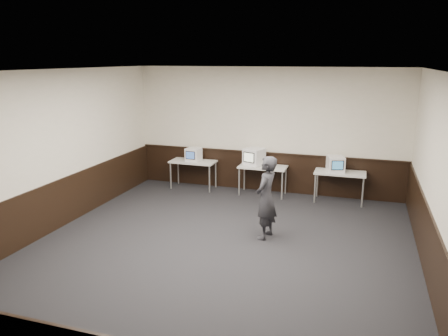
% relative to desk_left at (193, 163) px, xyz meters
% --- Properties ---
extents(floor, '(8.00, 8.00, 0.00)m').
position_rel_desk_left_xyz_m(floor, '(1.90, -3.60, -0.68)').
color(floor, black).
rests_on(floor, ground).
extents(ceiling, '(8.00, 8.00, 0.00)m').
position_rel_desk_left_xyz_m(ceiling, '(1.90, -3.60, 2.52)').
color(ceiling, white).
rests_on(ceiling, back_wall).
extents(back_wall, '(7.00, 0.00, 7.00)m').
position_rel_desk_left_xyz_m(back_wall, '(1.90, 0.40, 0.92)').
color(back_wall, beige).
rests_on(back_wall, ground).
extents(front_wall, '(7.00, 0.00, 7.00)m').
position_rel_desk_left_xyz_m(front_wall, '(1.90, -7.60, 0.92)').
color(front_wall, beige).
rests_on(front_wall, ground).
extents(left_wall, '(0.00, 8.00, 8.00)m').
position_rel_desk_left_xyz_m(left_wall, '(-1.60, -3.60, 0.92)').
color(left_wall, beige).
rests_on(left_wall, ground).
extents(right_wall, '(0.00, 8.00, 8.00)m').
position_rel_desk_left_xyz_m(right_wall, '(5.40, -3.60, 0.92)').
color(right_wall, beige).
rests_on(right_wall, ground).
extents(wainscot_back, '(6.98, 0.04, 1.00)m').
position_rel_desk_left_xyz_m(wainscot_back, '(1.90, 0.38, -0.18)').
color(wainscot_back, black).
rests_on(wainscot_back, back_wall).
extents(wainscot_left, '(0.04, 7.98, 1.00)m').
position_rel_desk_left_xyz_m(wainscot_left, '(-1.58, -3.60, -0.18)').
color(wainscot_left, black).
rests_on(wainscot_left, left_wall).
extents(wainscot_right, '(0.04, 7.98, 1.00)m').
position_rel_desk_left_xyz_m(wainscot_right, '(5.38, -3.60, -0.18)').
color(wainscot_right, black).
rests_on(wainscot_right, right_wall).
extents(wainscot_rail, '(6.98, 0.06, 0.04)m').
position_rel_desk_left_xyz_m(wainscot_rail, '(1.90, 0.36, 0.34)').
color(wainscot_rail, black).
rests_on(wainscot_rail, wainscot_back).
extents(desk_left, '(1.20, 0.60, 0.75)m').
position_rel_desk_left_xyz_m(desk_left, '(0.00, 0.00, 0.00)').
color(desk_left, silver).
rests_on(desk_left, ground).
extents(desk_center, '(1.20, 0.60, 0.75)m').
position_rel_desk_left_xyz_m(desk_center, '(1.90, 0.00, 0.00)').
color(desk_center, silver).
rests_on(desk_center, ground).
extents(desk_right, '(1.20, 0.60, 0.75)m').
position_rel_desk_left_xyz_m(desk_right, '(3.80, 0.00, 0.00)').
color(desk_right, silver).
rests_on(desk_right, ground).
extents(emac_left, '(0.38, 0.41, 0.35)m').
position_rel_desk_left_xyz_m(emac_left, '(0.03, -0.02, 0.25)').
color(emac_left, white).
rests_on(emac_left, desk_left).
extents(emac_center, '(0.57, 0.58, 0.44)m').
position_rel_desk_left_xyz_m(emac_center, '(1.65, 0.04, 0.29)').
color(emac_center, white).
rests_on(emac_center, desk_center).
extents(emac_right, '(0.48, 0.50, 0.38)m').
position_rel_desk_left_xyz_m(emac_right, '(3.68, -0.03, 0.26)').
color(emac_right, white).
rests_on(emac_right, desk_right).
extents(person, '(0.49, 0.65, 1.62)m').
position_rel_desk_left_xyz_m(person, '(2.58, -2.69, 0.13)').
color(person, '#28282D').
rests_on(person, ground).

